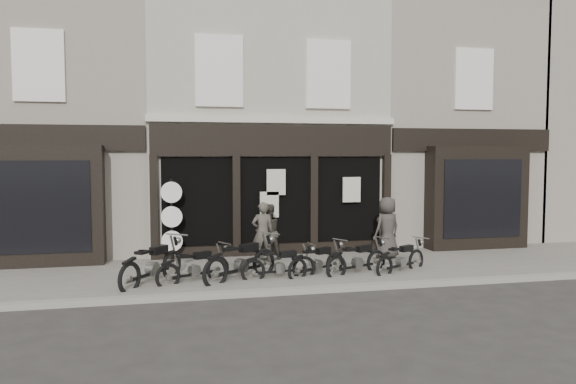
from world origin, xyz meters
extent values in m
plane|color=#2D2B28|center=(0.00, 0.00, 0.00)|extent=(90.00, 90.00, 0.00)
cube|color=#66605A|center=(0.00, 0.90, 0.06)|extent=(30.00, 4.20, 0.12)
cube|color=gray|center=(0.00, -1.25, 0.07)|extent=(30.00, 0.25, 0.13)
cube|color=#ADA794|center=(0.00, 6.00, 4.10)|extent=(7.20, 6.00, 8.20)
cube|color=black|center=(0.00, 2.92, 3.45)|extent=(7.10, 0.18, 0.90)
cube|color=black|center=(0.00, 2.98, 1.50)|extent=(6.50, 0.10, 2.95)
cube|color=black|center=(0.00, 2.91, 0.22)|extent=(7.10, 0.20, 0.44)
cube|color=beige|center=(0.00, 2.95, 4.05)|extent=(7.30, 0.22, 0.18)
cube|color=white|center=(-1.60, 2.95, 5.40)|extent=(1.35, 0.12, 2.00)
cube|color=black|center=(-1.60, 2.98, 5.40)|extent=(1.05, 0.06, 1.70)
cube|color=white|center=(1.60, 2.95, 5.40)|extent=(1.35, 0.12, 2.00)
cube|color=black|center=(1.60, 2.98, 5.40)|extent=(1.05, 0.06, 1.70)
cube|color=black|center=(-3.45, 2.90, 1.55)|extent=(0.22, 0.22, 3.00)
cube|color=black|center=(-1.15, 2.90, 1.55)|extent=(0.22, 0.22, 3.00)
cube|color=black|center=(1.15, 2.90, 1.55)|extent=(0.22, 0.22, 3.00)
cube|color=black|center=(3.45, 2.90, 1.55)|extent=(0.22, 0.22, 3.00)
cube|color=beige|center=(0.00, 2.80, 2.25)|extent=(0.55, 0.04, 0.75)
cube|color=beige|center=(2.30, 2.80, 2.00)|extent=(0.55, 0.04, 0.75)
cube|color=beige|center=(-0.20, 2.80, 1.60)|extent=(0.55, 0.04, 0.75)
cube|color=gray|center=(-6.35, 6.00, 4.10)|extent=(5.50, 6.00, 8.20)
cube|color=black|center=(-6.35, 2.65, 1.70)|extent=(3.20, 0.70, 3.20)
cube|color=black|center=(-6.35, 2.30, 1.70)|extent=(2.60, 0.06, 2.40)
cube|color=black|center=(-6.35, 2.95, 3.50)|extent=(5.40, 0.16, 0.70)
cube|color=white|center=(-6.35, 2.96, 5.40)|extent=(1.30, 0.10, 1.90)
cube|color=black|center=(-6.35, 2.99, 5.40)|extent=(1.00, 0.06, 1.60)
cube|color=gray|center=(6.35, 6.00, 4.10)|extent=(5.50, 6.00, 8.20)
cube|color=black|center=(6.35, 2.65, 1.70)|extent=(3.20, 0.70, 3.20)
cube|color=black|center=(6.35, 2.30, 1.70)|extent=(2.60, 0.06, 2.40)
cube|color=black|center=(6.35, 2.95, 3.50)|extent=(5.40, 0.16, 0.70)
cube|color=white|center=(6.35, 2.96, 5.40)|extent=(1.30, 0.10, 1.90)
cube|color=black|center=(6.35, 2.99, 5.40)|extent=(1.00, 0.06, 1.60)
torus|color=black|center=(-3.02, 0.72, 0.36)|extent=(0.51, 0.66, 0.74)
torus|color=black|center=(-3.94, -0.57, 0.36)|extent=(0.51, 0.66, 0.74)
cube|color=black|center=(-3.48, 0.08, 0.32)|extent=(0.80, 1.08, 0.07)
cube|color=gray|center=(-3.47, 0.09, 0.41)|extent=(0.31, 0.33, 0.28)
cube|color=black|center=(-3.32, 0.31, 0.82)|extent=(0.44, 0.51, 0.19)
cube|color=black|center=(-3.67, -0.19, 0.87)|extent=(0.37, 0.39, 0.07)
cylinder|color=gray|center=(-2.88, 0.91, 1.08)|extent=(0.54, 0.40, 0.04)
torus|color=black|center=(-1.94, 0.29, 0.31)|extent=(0.59, 0.36, 0.62)
torus|color=black|center=(-3.12, -0.32, 0.31)|extent=(0.59, 0.36, 0.62)
cube|color=black|center=(-2.53, -0.02, 0.27)|extent=(0.99, 0.54, 0.06)
cube|color=gray|center=(-2.51, -0.01, 0.34)|extent=(0.27, 0.25, 0.24)
cube|color=black|center=(-2.32, 0.09, 0.69)|extent=(0.45, 0.33, 0.16)
cube|color=black|center=(-2.77, -0.14, 0.73)|extent=(0.33, 0.29, 0.06)
cylinder|color=gray|center=(-1.76, 0.38, 0.91)|extent=(0.27, 0.49, 0.03)
torus|color=black|center=(-0.79, 0.46, 0.37)|extent=(0.66, 0.51, 0.74)
torus|color=black|center=(-2.07, -0.47, 0.37)|extent=(0.66, 0.51, 0.74)
cube|color=black|center=(-1.43, 0.00, 0.32)|extent=(1.08, 0.80, 0.07)
cube|color=gray|center=(-1.41, 0.01, 0.41)|extent=(0.33, 0.31, 0.28)
cube|color=black|center=(-1.20, 0.16, 0.82)|extent=(0.52, 0.44, 0.19)
cube|color=black|center=(-1.70, -0.20, 0.87)|extent=(0.39, 0.37, 0.07)
cylinder|color=gray|center=(-0.59, 0.60, 1.08)|extent=(0.40, 0.54, 0.04)
torus|color=black|center=(0.12, -0.02, 0.30)|extent=(0.60, 0.14, 0.60)
torus|color=black|center=(-1.15, -0.16, 0.30)|extent=(0.60, 0.14, 0.60)
cube|color=black|center=(-0.52, -0.09, 0.26)|extent=(1.05, 0.15, 0.05)
cube|color=gray|center=(-0.50, -0.09, 0.33)|extent=(0.23, 0.18, 0.23)
cube|color=black|center=(-0.29, -0.06, 0.67)|extent=(0.42, 0.19, 0.15)
cube|color=black|center=(-0.78, -0.12, 0.70)|extent=(0.28, 0.20, 0.05)
cylinder|color=gray|center=(0.31, 0.00, 0.88)|extent=(0.09, 0.51, 0.03)
torus|color=black|center=(1.03, 0.38, 0.30)|extent=(0.57, 0.36, 0.60)
torus|color=black|center=(-0.10, -0.24, 0.30)|extent=(0.57, 0.36, 0.60)
cube|color=black|center=(0.46, 0.07, 0.26)|extent=(0.94, 0.55, 0.05)
cube|color=gray|center=(0.48, 0.08, 0.33)|extent=(0.26, 0.24, 0.23)
cube|color=black|center=(0.66, 0.18, 0.67)|extent=(0.43, 0.33, 0.15)
cube|color=black|center=(0.23, -0.06, 0.70)|extent=(0.32, 0.28, 0.05)
cylinder|color=gray|center=(1.20, 0.48, 0.88)|extent=(0.28, 0.46, 0.03)
torus|color=black|center=(2.10, 0.28, 0.31)|extent=(0.61, 0.33, 0.63)
torus|color=black|center=(0.87, -0.26, 0.31)|extent=(0.61, 0.33, 0.63)
cube|color=black|center=(1.49, 0.01, 0.27)|extent=(1.03, 0.48, 0.06)
cube|color=gray|center=(1.50, 0.02, 0.35)|extent=(0.27, 0.24, 0.24)
cube|color=black|center=(1.71, 0.10, 0.70)|extent=(0.45, 0.31, 0.16)
cube|color=black|center=(1.23, -0.10, 0.73)|extent=(0.33, 0.28, 0.06)
cylinder|color=gray|center=(2.29, 0.36, 0.92)|extent=(0.24, 0.50, 0.03)
torus|color=black|center=(3.19, 0.25, 0.30)|extent=(0.57, 0.36, 0.60)
torus|color=black|center=(2.07, -0.37, 0.30)|extent=(0.57, 0.36, 0.60)
cube|color=black|center=(2.63, -0.06, 0.26)|extent=(0.94, 0.55, 0.05)
cube|color=gray|center=(2.65, -0.05, 0.33)|extent=(0.26, 0.24, 0.23)
cube|color=black|center=(2.83, 0.05, 0.67)|extent=(0.43, 0.33, 0.15)
cube|color=black|center=(2.40, -0.19, 0.70)|extent=(0.32, 0.28, 0.05)
cylinder|color=gray|center=(3.36, 0.35, 0.88)|extent=(0.28, 0.47, 0.03)
imported|color=#49443B|center=(-0.56, 1.86, 0.94)|extent=(0.60, 0.40, 1.64)
imported|color=#3C3830|center=(-0.36, 2.14, 0.90)|extent=(0.89, 0.78, 1.56)
imported|color=#3B3531|center=(2.95, 1.58, 0.99)|extent=(0.99, 0.82, 1.74)
cylinder|color=black|center=(-2.98, 2.57, 0.03)|extent=(0.37, 0.37, 0.06)
cylinder|color=black|center=(-2.98, 2.57, 1.19)|extent=(0.07, 0.07, 2.38)
cylinder|color=black|center=(-2.98, 2.53, 2.02)|extent=(0.58, 0.11, 0.58)
cylinder|color=white|center=(-2.98, 2.51, 2.02)|extent=(0.58, 0.07, 0.58)
cylinder|color=black|center=(-2.98, 2.53, 1.35)|extent=(0.58, 0.11, 0.58)
cylinder|color=white|center=(-2.98, 2.51, 1.35)|extent=(0.58, 0.07, 0.58)
cylinder|color=black|center=(-2.98, 2.53, 0.67)|extent=(0.58, 0.11, 0.58)
cylinder|color=white|center=(-2.98, 2.51, 0.67)|extent=(0.58, 0.07, 0.58)
camera|label=1|loc=(-3.20, -13.08, 3.10)|focal=35.00mm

